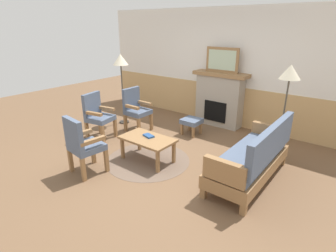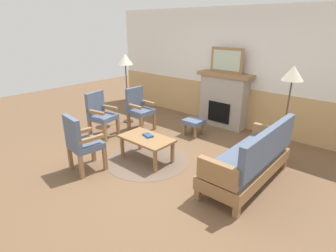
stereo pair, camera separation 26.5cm
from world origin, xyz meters
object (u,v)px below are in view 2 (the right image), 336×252
object	(u,v)px
armchair_front_left	(81,141)
floor_lamp_by_chairs	(125,64)
armchair_by_window_left	(139,107)
floor_lamp_by_couch	(292,79)
book_on_table	(148,135)
footstool	(194,123)
armchair_near_fireplace	(100,113)
fireplace	(224,99)
coffee_table	(147,140)
couch	(250,160)
framed_picture	(227,60)

from	to	relation	value
armchair_front_left	floor_lamp_by_chairs	bearing A→B (deg)	121.78
armchair_by_window_left	floor_lamp_by_couch	bearing A→B (deg)	14.33
book_on_table	footstool	size ratio (longest dim) A/B	0.52
armchair_front_left	armchair_near_fireplace	bearing A→B (deg)	132.89
fireplace	coffee_table	world-z (taller)	fireplace
fireplace	coffee_table	xyz separation A→B (m)	(-0.10, -2.46, -0.27)
couch	armchair_by_window_left	world-z (taller)	same
floor_lamp_by_couch	book_on_table	bearing A→B (deg)	-137.20
armchair_by_window_left	fireplace	bearing A→B (deg)	48.55
framed_picture	armchair_front_left	bearing A→B (deg)	-100.25
book_on_table	armchair_front_left	bearing A→B (deg)	-115.71
framed_picture	armchair_front_left	size ratio (longest dim) A/B	0.82
book_on_table	footstool	distance (m)	1.48
armchair_by_window_left	couch	bearing A→B (deg)	-8.98
book_on_table	floor_lamp_by_couch	distance (m)	2.65
framed_picture	floor_lamp_by_chairs	bearing A→B (deg)	-145.24
footstool	floor_lamp_by_couch	size ratio (longest dim) A/B	0.24
armchair_front_left	book_on_table	bearing A→B (deg)	64.29
couch	floor_lamp_by_couch	world-z (taller)	floor_lamp_by_couch
book_on_table	floor_lamp_by_chairs	bearing A→B (deg)	149.22
fireplace	couch	xyz separation A→B (m)	(1.63, -1.97, -0.26)
framed_picture	armchair_by_window_left	distance (m)	2.25
coffee_table	armchair_near_fireplace	distance (m)	1.55
footstool	armchair_near_fireplace	size ratio (longest dim) A/B	0.41
fireplace	framed_picture	distance (m)	0.91
book_on_table	armchair_front_left	size ratio (longest dim) A/B	0.21
book_on_table	floor_lamp_by_couch	xyz separation A→B (m)	(1.80, 1.67, 1.00)
floor_lamp_by_chairs	framed_picture	bearing A→B (deg)	34.76
footstool	armchair_front_left	xyz separation A→B (m)	(-0.45, -2.49, 0.25)
framed_picture	fireplace	bearing A→B (deg)	-90.00
framed_picture	coffee_table	size ratio (longest dim) A/B	0.83
coffee_table	book_on_table	world-z (taller)	book_on_table
book_on_table	floor_lamp_by_couch	size ratio (longest dim) A/B	0.12
couch	book_on_table	size ratio (longest dim) A/B	8.71
armchair_by_window_left	armchair_front_left	world-z (taller)	same
floor_lamp_by_chairs	armchair_front_left	bearing A→B (deg)	-58.22
fireplace	floor_lamp_by_chairs	bearing A→B (deg)	-145.24
floor_lamp_by_chairs	footstool	bearing A→B (deg)	12.72
armchair_near_fireplace	floor_lamp_by_couch	size ratio (longest dim) A/B	0.58
couch	coffee_table	distance (m)	1.79
fireplace	footstool	world-z (taller)	fireplace
footstool	armchair_near_fireplace	distance (m)	2.05
armchair_by_window_left	floor_lamp_by_couch	size ratio (longest dim) A/B	0.58
footstool	armchair_front_left	bearing A→B (deg)	-100.32
couch	armchair_near_fireplace	bearing A→B (deg)	-173.61
framed_picture	floor_lamp_by_chairs	distance (m)	2.34
floor_lamp_by_couch	floor_lamp_by_chairs	world-z (taller)	same
footstool	coffee_table	bearing A→B (deg)	-87.49
fireplace	framed_picture	bearing A→B (deg)	90.00
framed_picture	coffee_table	world-z (taller)	framed_picture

